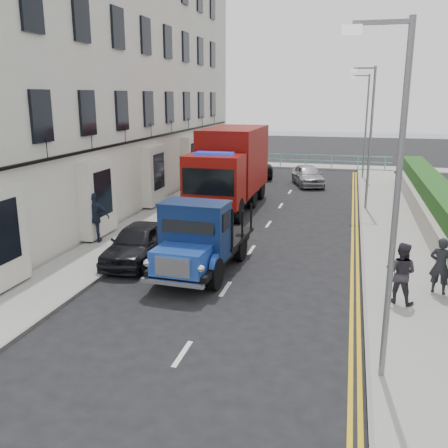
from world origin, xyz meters
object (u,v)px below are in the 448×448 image
at_px(bedford_lorry, 197,243).
at_px(red_lorry, 230,166).
at_px(lamp_near, 391,188).
at_px(pedestrian_east_near, 440,266).
at_px(lamp_far, 365,120).
at_px(parked_car_front, 138,243).
at_px(lamp_mid, 368,130).

bearing_deg(bedford_lorry, red_lorry, 100.76).
bearing_deg(lamp_near, pedestrian_east_near, 68.80).
xyz_separation_m(red_lorry, pedestrian_east_near, (8.59, -9.98, -1.20)).
distance_m(lamp_far, bedford_lorry, 22.01).
bearing_deg(lamp_near, lamp_far, 90.00).
relative_size(bedford_lorry, red_lorry, 0.68).
bearing_deg(bedford_lorry, parked_car_front, 161.83).
bearing_deg(red_lorry, lamp_near, -65.81).
relative_size(lamp_near, bedford_lorry, 1.33).
bearing_deg(lamp_near, bedford_lorry, 137.68).
bearing_deg(bedford_lorry, lamp_far, 79.04).
height_order(lamp_mid, parked_car_front, lamp_mid).
height_order(lamp_far, red_lorry, lamp_far).
xyz_separation_m(lamp_mid, pedestrian_east_near, (1.92, -11.04, -3.05)).
bearing_deg(red_lorry, lamp_mid, 9.16).
xyz_separation_m(lamp_near, bedford_lorry, (-5.32, 4.84, -2.87)).
xyz_separation_m(bedford_lorry, pedestrian_east_near, (7.24, 0.12, -0.17)).
distance_m(lamp_far, red_lorry, 13.04).
height_order(red_lorry, pedestrian_east_near, red_lorry).
bearing_deg(parked_car_front, pedestrian_east_near, -6.42).
bearing_deg(lamp_mid, lamp_far, 90.00).
relative_size(lamp_far, parked_car_front, 1.77).
distance_m(lamp_mid, bedford_lorry, 12.69).
xyz_separation_m(bedford_lorry, parked_car_front, (-2.46, 0.96, -0.45)).
bearing_deg(lamp_far, parked_car_front, -111.06).
relative_size(lamp_mid, red_lorry, 0.91).
distance_m(lamp_mid, pedestrian_east_near, 11.62).
height_order(bedford_lorry, red_lorry, red_lorry).
relative_size(lamp_mid, pedestrian_east_near, 4.22).
distance_m(lamp_near, pedestrian_east_near, 6.13).
distance_m(lamp_near, red_lorry, 16.47).
xyz_separation_m(lamp_mid, parked_car_front, (-7.78, -10.20, -3.33)).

